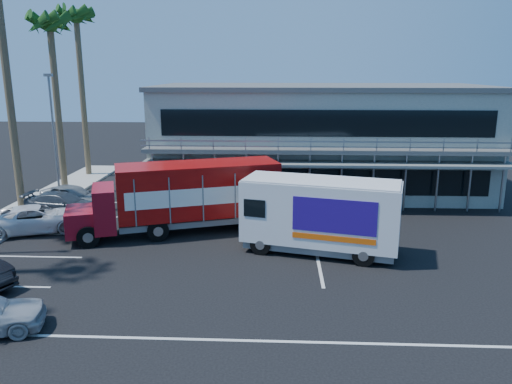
{
  "coord_description": "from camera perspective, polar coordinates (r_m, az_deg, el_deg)",
  "views": [
    {
      "loc": [
        0.19,
        -20.16,
        8.36
      ],
      "look_at": [
        -0.95,
        4.35,
        2.3
      ],
      "focal_mm": 35.0,
      "sensor_mm": 36.0,
      "label": 1
    }
  ],
  "objects": [
    {
      "name": "ground",
      "position": [
        21.82,
        1.99,
        -8.66
      ],
      "size": [
        120.0,
        120.0,
        0.0
      ],
      "primitive_type": "plane",
      "color": "black",
      "rests_on": "ground"
    },
    {
      "name": "curb_strip",
      "position": [
        31.36,
        -26.46,
        -2.93
      ],
      "size": [
        3.0,
        32.0,
        0.16
      ],
      "primitive_type": "cube",
      "color": "#A5A399",
      "rests_on": "ground"
    },
    {
      "name": "white_van",
      "position": [
        23.18,
        7.34,
        -2.57
      ],
      "size": [
        7.5,
        4.17,
        3.48
      ],
      "rotation": [
        0.0,
        0.0,
        -0.26
      ],
      "color": "white",
      "rests_on": "ground"
    },
    {
      "name": "red_truck",
      "position": [
        26.18,
        -8.18,
        -0.35
      ],
      "size": [
        10.97,
        5.83,
        3.62
      ],
      "rotation": [
        0.0,
        0.0,
        0.33
      ],
      "color": "maroon",
      "rests_on": "ground"
    },
    {
      "name": "parked_car_d",
      "position": [
        31.48,
        -21.21,
        -1.26
      ],
      "size": [
        4.69,
        2.35,
        1.31
      ],
      "primitive_type": "imported",
      "rotation": [
        0.0,
        0.0,
        1.45
      ],
      "color": "#333B44",
      "rests_on": "ground"
    },
    {
      "name": "palm_f",
      "position": [
        41.69,
        -19.79,
        17.38
      ],
      "size": [
        2.8,
        2.8,
        13.25
      ],
      "color": "brown",
      "rests_on": "ground"
    },
    {
      "name": "building",
      "position": [
        35.52,
        7.22,
        6.16
      ],
      "size": [
        22.4,
        12.0,
        7.3
      ],
      "color": "gray",
      "rests_on": "ground"
    },
    {
      "name": "parked_car_c",
      "position": [
        28.68,
        -23.74,
        -2.82
      ],
      "size": [
        5.54,
        3.94,
        1.4
      ],
      "primitive_type": "imported",
      "rotation": [
        0.0,
        0.0,
        1.93
      ],
      "color": "silver",
      "rests_on": "ground"
    },
    {
      "name": "parked_car_e",
      "position": [
        32.7,
        -20.25,
        -0.49
      ],
      "size": [
        4.64,
        3.28,
        1.47
      ],
      "primitive_type": "imported",
      "rotation": [
        0.0,
        0.0,
        1.17
      ],
      "color": "gray",
      "rests_on": "ground"
    },
    {
      "name": "light_pole_far",
      "position": [
        34.54,
        -22.12,
        6.45
      ],
      "size": [
        0.5,
        0.25,
        8.09
      ],
      "color": "gray",
      "rests_on": "ground"
    },
    {
      "name": "palm_e",
      "position": [
        36.41,
        -22.43,
        16.36
      ],
      "size": [
        2.8,
        2.8,
        12.25
      ],
      "color": "brown",
      "rests_on": "ground"
    }
  ]
}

